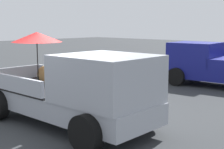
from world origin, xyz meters
TOP-DOWN VIEW (x-y plane):
  - ground_plane at (0.00, 0.00)m, footprint 80.00×80.00m
  - pickup_truck_main at (0.40, 0.01)m, footprint 5.08×2.31m
  - pickup_truck_far at (0.43, 7.65)m, footprint 4.95×2.53m

SIDE VIEW (x-z plane):
  - ground_plane at x=0.00m, z-range 0.00..0.00m
  - pickup_truck_far at x=0.43m, z-range -0.03..1.77m
  - pickup_truck_main at x=0.40m, z-range -0.19..2.17m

